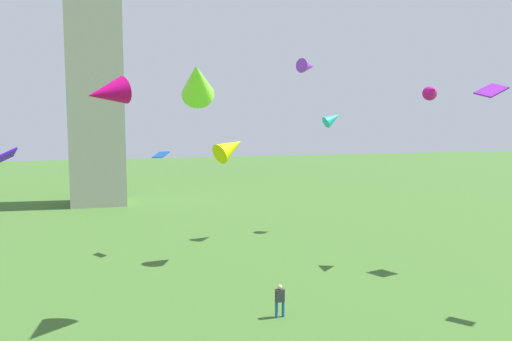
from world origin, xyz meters
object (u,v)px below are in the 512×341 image
(kite_flying_3, at_px, (491,90))
(kite_flying_8, at_px, (197,81))
(kite_flying_4, at_px, (161,155))
(kite_flying_9, at_px, (230,148))
(kite_flying_2, at_px, (333,119))
(kite_flying_1, at_px, (432,91))
(kite_flying_7, at_px, (106,93))
(kite_flying_0, at_px, (5,156))
(kite_flying_5, at_px, (308,66))
(person_2, at_px, (280,299))

(kite_flying_3, distance_m, kite_flying_8, 18.67)
(kite_flying_4, bearing_deg, kite_flying_9, -157.11)
(kite_flying_2, relative_size, kite_flying_4, 1.27)
(kite_flying_1, relative_size, kite_flying_7, 0.77)
(kite_flying_0, bearing_deg, kite_flying_8, 35.67)
(kite_flying_0, bearing_deg, kite_flying_2, 91.81)
(kite_flying_1, height_order, kite_flying_2, kite_flying_1)
(kite_flying_0, height_order, kite_flying_8, kite_flying_8)
(kite_flying_5, bearing_deg, kite_flying_3, -178.38)
(kite_flying_4, distance_m, kite_flying_9, 5.13)
(kite_flying_4, bearing_deg, person_2, 164.19)
(kite_flying_8, distance_m, kite_flying_9, 10.52)
(kite_flying_1, xyz_separation_m, kite_flying_2, (-1.57, 10.70, -1.62))
(kite_flying_0, xyz_separation_m, kite_flying_1, (24.59, -1.85, 3.70))
(kite_flying_2, xyz_separation_m, kite_flying_5, (-2.71, -0.96, 4.11))
(kite_flying_7, bearing_deg, kite_flying_5, 106.51)
(kite_flying_3, bearing_deg, kite_flying_0, 163.50)
(kite_flying_1, relative_size, kite_flying_9, 0.61)
(person_2, height_order, kite_flying_7, kite_flying_7)
(kite_flying_0, bearing_deg, kite_flying_3, 63.19)
(kite_flying_3, xyz_separation_m, kite_flying_9, (-14.70, 6.54, -3.58))
(kite_flying_4, distance_m, kite_flying_7, 13.51)
(kite_flying_4, xyz_separation_m, kite_flying_8, (0.44, -12.06, 4.02))
(kite_flying_3, xyz_separation_m, kite_flying_5, (-7.16, 11.54, 2.50))
(kite_flying_8, relative_size, kite_flying_9, 1.05)
(kite_flying_1, relative_size, kite_flying_2, 0.95)
(kite_flying_3, height_order, kite_flying_4, kite_flying_3)
(kite_flying_0, bearing_deg, kite_flying_4, 104.69)
(kite_flying_2, bearing_deg, kite_flying_4, 100.72)
(person_2, relative_size, kite_flying_9, 0.57)
(kite_flying_0, relative_size, kite_flying_8, 0.64)
(kite_flying_2, distance_m, kite_flying_5, 5.01)
(kite_flying_5, bearing_deg, kite_flying_2, -100.58)
(kite_flying_5, xyz_separation_m, kite_flying_8, (-11.33, -14.20, -2.62))
(kite_flying_0, bearing_deg, kite_flying_9, 83.49)
(kite_flying_0, relative_size, kite_flying_1, 1.09)
(kite_flying_8, bearing_deg, kite_flying_2, 59.41)
(kite_flying_0, xyz_separation_m, kite_flying_9, (12.76, 2.87, 0.12))
(kite_flying_7, bearing_deg, kite_flying_3, 70.48)
(kite_flying_1, bearing_deg, kite_flying_5, 138.64)
(kite_flying_9, bearing_deg, person_2, 154.60)
(kite_flying_0, relative_size, kite_flying_3, 0.95)
(kite_flying_7, xyz_separation_m, kite_flying_8, (3.83, 0.57, 0.63))
(kite_flying_1, relative_size, kite_flying_3, 0.88)
(kite_flying_0, relative_size, kite_flying_9, 0.67)
(kite_flying_5, height_order, kite_flying_9, kite_flying_5)
(kite_flying_0, distance_m, kite_flying_8, 11.55)
(kite_flying_5, height_order, kite_flying_8, kite_flying_5)
(person_2, bearing_deg, kite_flying_0, 145.42)
(kite_flying_8, height_order, kite_flying_9, kite_flying_8)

